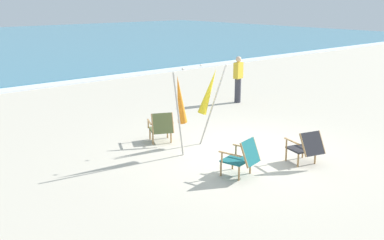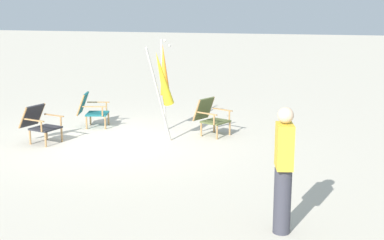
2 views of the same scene
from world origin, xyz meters
TOP-DOWN VIEW (x-y plane):
  - ground_plane at (0.00, 0.00)m, footprint 80.00×80.00m
  - surf_band at (0.00, 11.17)m, footprint 80.00×1.10m
  - beach_chair_front_right at (-1.12, -1.11)m, footprint 0.72×0.81m
  - beach_chair_back_right at (-1.06, 1.76)m, footprint 0.81×0.87m
  - beach_chair_mid_center at (0.44, -1.55)m, footprint 0.75×0.88m
  - umbrella_furled_yellow at (-0.18, 0.95)m, footprint 0.70×0.48m
  - umbrella_furled_orange at (-1.37, 0.62)m, footprint 0.60×0.42m
  - person_near_chairs at (3.75, 3.74)m, footprint 0.37×0.27m

SIDE VIEW (x-z plane):
  - ground_plane at x=0.00m, z-range 0.00..0.00m
  - surf_band at x=0.00m, z-range 0.00..0.06m
  - beach_chair_mid_center at x=0.44m, z-range 0.03..0.82m
  - beach_chair_front_right at x=-1.12m, z-range 0.02..0.84m
  - beach_chair_back_right at x=-1.06m, z-range 0.02..0.84m
  - person_near_chairs at x=3.75m, z-range 0.02..1.65m
  - umbrella_furled_yellow at x=-0.18m, z-range 0.31..2.35m
  - umbrella_furled_orange at x=-1.37m, z-range 0.32..2.39m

